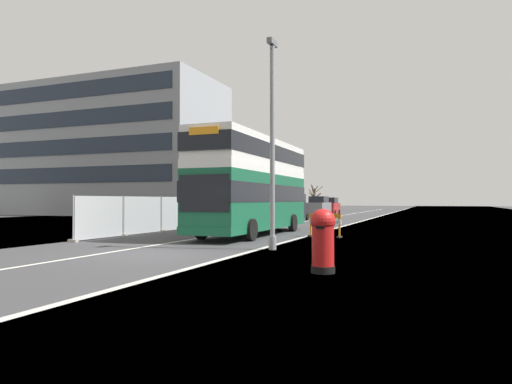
{
  "coord_description": "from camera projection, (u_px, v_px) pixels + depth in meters",
  "views": [
    {
      "loc": [
        8.98,
        -13.04,
        1.83
      ],
      "look_at": [
        1.3,
        6.25,
        2.2
      ],
      "focal_mm": 32.23,
      "sensor_mm": 36.0,
      "label": 1
    }
  ],
  "objects": [
    {
      "name": "double_decker_bus",
      "position": [
        254.0,
        184.0,
        24.36
      ],
      "size": [
        2.91,
        11.62,
        5.05
      ],
      "color": "#145638",
      "rests_on": "ground"
    },
    {
      "name": "car_oncoming_near",
      "position": [
        293.0,
        208.0,
        41.13
      ],
      "size": [
        2.05,
        4.05,
        2.4
      ],
      "color": "black",
      "rests_on": "ground"
    },
    {
      "name": "car_receding_far",
      "position": [
        330.0,
        207.0,
        58.08
      ],
      "size": [
        2.05,
        4.06,
        2.16
      ],
      "color": "maroon",
      "rests_on": "ground"
    },
    {
      "name": "roadworks_barrier",
      "position": [
        325.0,
        222.0,
        22.69
      ],
      "size": [
        1.74,
        0.77,
        1.16
      ],
      "color": "orange",
      "rests_on": "ground"
    },
    {
      "name": "construction_site_fence",
      "position": [
        161.0,
        215.0,
        26.33
      ],
      "size": [
        0.44,
        13.8,
        2.07
      ],
      "color": "#A8AAAD",
      "rests_on": "ground"
    },
    {
      "name": "red_pillar_postbox",
      "position": [
        323.0,
        238.0,
        11.55
      ],
      "size": [
        0.62,
        0.62,
        1.62
      ],
      "color": "black",
      "rests_on": "ground"
    },
    {
      "name": "bare_tree_far_verge_near",
      "position": [
        222.0,
        193.0,
        45.99
      ],
      "size": [
        2.54,
        2.52,
        5.48
      ],
      "color": "#4C3D2D",
      "rests_on": "ground"
    },
    {
      "name": "bare_tree_far_verge_mid",
      "position": [
        262.0,
        198.0,
        57.54
      ],
      "size": [
        2.48,
        3.0,
        4.11
      ],
      "color": "#4C3D2D",
      "rests_on": "ground"
    },
    {
      "name": "bare_tree_far_verge_far",
      "position": [
        315.0,
        197.0,
        74.79
      ],
      "size": [
        2.16,
        2.78,
        4.32
      ],
      "color": "#4C3D2D",
      "rests_on": "ground"
    },
    {
      "name": "backdrop_office_block",
      "position": [
        104.0,
        151.0,
        59.07
      ],
      "size": [
        30.33,
        12.93,
        16.3
      ],
      "color": "gray",
      "rests_on": "ground"
    },
    {
      "name": "lamppost_foreground",
      "position": [
        272.0,
        151.0,
        17.0
      ],
      "size": [
        0.29,
        0.7,
        7.79
      ],
      "color": "gray",
      "rests_on": "ground"
    },
    {
      "name": "ground",
      "position": [
        169.0,
        257.0,
        15.29
      ],
      "size": [
        140.0,
        280.0,
        0.1
      ],
      "color": "#38383A"
    },
    {
      "name": "car_receding_mid",
      "position": [
        319.0,
        207.0,
        50.46
      ],
      "size": [
        2.03,
        4.43,
        2.24
      ],
      "color": "slate",
      "rests_on": "ground"
    }
  ]
}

